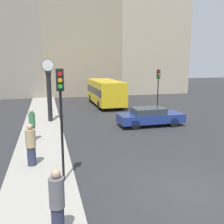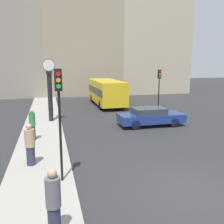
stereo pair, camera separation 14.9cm
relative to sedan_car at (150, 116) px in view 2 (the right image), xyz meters
The scene contains 11 objects.
ground_plane 9.23m from the sedan_car, 104.81° to the right, with size 120.00×120.00×0.00m, color #2D2D30.
sidewalk_corner 7.95m from the sedan_car, 158.92° to the left, with size 2.59×27.50×0.11m, color #A39E93.
building_row 20.92m from the sedan_car, 95.98° to the left, with size 31.12×5.00×18.31m.
sedan_car is the anchor object (origin of this frame).
bus_distant 9.45m from the sedan_car, 96.39° to the left, with size 2.50×7.70×2.61m.
traffic_light_near 10.04m from the sedan_car, 132.02° to the right, with size 0.26×0.24×4.07m.
traffic_light_far 5.22m from the sedan_car, 58.94° to the left, with size 0.26×0.24×3.82m.
street_clock 7.57m from the sedan_car, 157.14° to the left, with size 0.89×0.44×4.56m.
pedestrian_grey_jacket 12.38m from the sedan_car, 123.77° to the right, with size 0.38×0.38×1.80m.
pedestrian_green_hoodie 8.07m from the sedan_car, 166.92° to the right, with size 0.34×0.34×1.78m.
pedestrian_tan_coat 9.48m from the sedan_car, 144.78° to the right, with size 0.42×0.42×1.80m.
Camera 2 is at (-4.50, -7.11, 4.36)m, focal length 40.00 mm.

